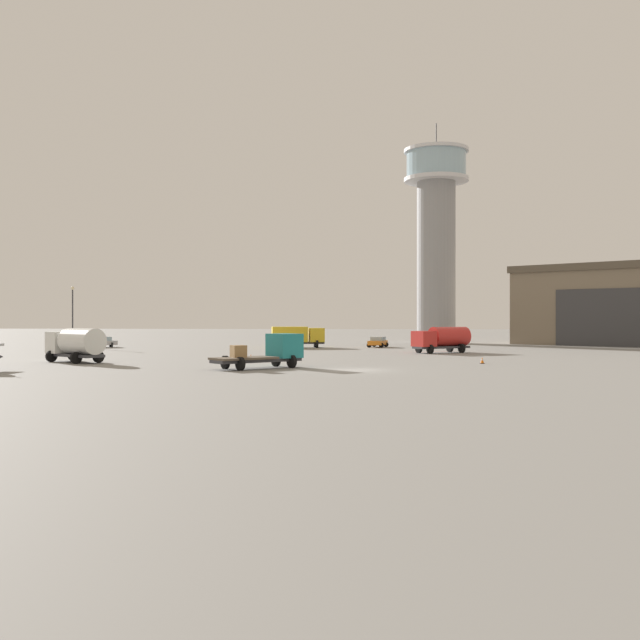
{
  "coord_description": "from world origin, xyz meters",
  "views": [
    {
      "loc": [
        1.44,
        -53.08,
        3.81
      ],
      "look_at": [
        -4.36,
        23.08,
        3.61
      ],
      "focal_mm": 40.68,
      "sensor_mm": 36.0,
      "label": 1
    }
  ],
  "objects_px": {
    "truck_flatbed_teal": "(270,351)",
    "car_orange": "(378,342)",
    "traffic_cone_near_right": "(482,360)",
    "light_post_west": "(73,311)",
    "truck_box_yellow": "(297,336)",
    "control_tower": "(436,230)",
    "car_silver": "(100,342)",
    "traffic_cone_near_left": "(251,358)",
    "truck_fuel_tanker_red": "(442,338)",
    "truck_fuel_tanker_white": "(76,343)"
  },
  "relations": [
    {
      "from": "truck_fuel_tanker_red",
      "to": "car_orange",
      "type": "relative_size",
      "value": 1.51
    },
    {
      "from": "light_post_west",
      "to": "traffic_cone_near_right",
      "type": "bearing_deg",
      "value": -33.2
    },
    {
      "from": "car_orange",
      "to": "car_silver",
      "type": "relative_size",
      "value": 0.97
    },
    {
      "from": "traffic_cone_near_right",
      "to": "light_post_west",
      "type": "bearing_deg",
      "value": 146.8
    },
    {
      "from": "light_post_west",
      "to": "traffic_cone_near_right",
      "type": "xyz_separation_m",
      "value": [
        49.16,
        -32.17,
        -4.55
      ]
    },
    {
      "from": "truck_box_yellow",
      "to": "car_silver",
      "type": "distance_m",
      "value": 25.75
    },
    {
      "from": "truck_fuel_tanker_white",
      "to": "truck_flatbed_teal",
      "type": "distance_m",
      "value": 18.46
    },
    {
      "from": "traffic_cone_near_right",
      "to": "truck_flatbed_teal",
      "type": "bearing_deg",
      "value": -159.0
    },
    {
      "from": "traffic_cone_near_right",
      "to": "traffic_cone_near_left",
      "type": "bearing_deg",
      "value": 173.07
    },
    {
      "from": "truck_fuel_tanker_red",
      "to": "light_post_west",
      "type": "relative_size",
      "value": 0.84
    },
    {
      "from": "truck_fuel_tanker_red",
      "to": "traffic_cone_near_left",
      "type": "relative_size",
      "value": 11.36
    },
    {
      "from": "truck_fuel_tanker_red",
      "to": "traffic_cone_near_left",
      "type": "height_order",
      "value": "truck_fuel_tanker_red"
    },
    {
      "from": "control_tower",
      "to": "truck_fuel_tanker_red",
      "type": "relative_size",
      "value": 5.0
    },
    {
      "from": "truck_box_yellow",
      "to": "traffic_cone_near_left",
      "type": "relative_size",
      "value": 11.84
    },
    {
      "from": "traffic_cone_near_left",
      "to": "traffic_cone_near_right",
      "type": "xyz_separation_m",
      "value": [
        20.01,
        -2.43,
        -0.02
      ]
    },
    {
      "from": "traffic_cone_near_left",
      "to": "car_orange",
      "type": "bearing_deg",
      "value": 69.86
    },
    {
      "from": "car_silver",
      "to": "traffic_cone_near_left",
      "type": "distance_m",
      "value": 37.39
    },
    {
      "from": "truck_flatbed_teal",
      "to": "light_post_west",
      "type": "xyz_separation_m",
      "value": [
        -32.2,
        38.68,
        3.56
      ]
    },
    {
      "from": "truck_flatbed_teal",
      "to": "traffic_cone_near_left",
      "type": "bearing_deg",
      "value": 66.37
    },
    {
      "from": "truck_box_yellow",
      "to": "traffic_cone_near_left",
      "type": "bearing_deg",
      "value": -103.31
    },
    {
      "from": "control_tower",
      "to": "traffic_cone_near_right",
      "type": "height_order",
      "value": "control_tower"
    },
    {
      "from": "traffic_cone_near_left",
      "to": "control_tower",
      "type": "bearing_deg",
      "value": 67.17
    },
    {
      "from": "truck_flatbed_teal",
      "to": "truck_fuel_tanker_white",
      "type": "bearing_deg",
      "value": 120.24
    },
    {
      "from": "control_tower",
      "to": "truck_fuel_tanker_white",
      "type": "distance_m",
      "value": 64.64
    },
    {
      "from": "light_post_west",
      "to": "car_silver",
      "type": "bearing_deg",
      "value": -20.5
    },
    {
      "from": "truck_box_yellow",
      "to": "car_orange",
      "type": "distance_m",
      "value": 10.63
    },
    {
      "from": "truck_box_yellow",
      "to": "car_silver",
      "type": "bearing_deg",
      "value": 170.83
    },
    {
      "from": "control_tower",
      "to": "truck_flatbed_teal",
      "type": "xyz_separation_m",
      "value": [
        -17.39,
        -57.5,
        -16.09
      ]
    },
    {
      "from": "truck_box_yellow",
      "to": "light_post_west",
      "type": "height_order",
      "value": "light_post_west"
    },
    {
      "from": "truck_fuel_tanker_red",
      "to": "traffic_cone_near_right",
      "type": "height_order",
      "value": "truck_fuel_tanker_red"
    },
    {
      "from": "light_post_west",
      "to": "traffic_cone_near_right",
      "type": "relative_size",
      "value": 14.46
    },
    {
      "from": "car_orange",
      "to": "truck_flatbed_teal",
      "type": "bearing_deg",
      "value": 1.79
    },
    {
      "from": "truck_fuel_tanker_white",
      "to": "truck_box_yellow",
      "type": "bearing_deg",
      "value": -78.83
    },
    {
      "from": "control_tower",
      "to": "light_post_west",
      "type": "xyz_separation_m",
      "value": [
        -49.59,
        -18.83,
        -12.53
      ]
    },
    {
      "from": "car_orange",
      "to": "traffic_cone_near_left",
      "type": "relative_size",
      "value": 7.5
    },
    {
      "from": "truck_box_yellow",
      "to": "truck_fuel_tanker_red",
      "type": "bearing_deg",
      "value": -47.4
    },
    {
      "from": "light_post_west",
      "to": "traffic_cone_near_right",
      "type": "height_order",
      "value": "light_post_west"
    },
    {
      "from": "car_orange",
      "to": "light_post_west",
      "type": "distance_m",
      "value": 40.8
    },
    {
      "from": "truck_flatbed_teal",
      "to": "car_orange",
      "type": "bearing_deg",
      "value": 35.73
    },
    {
      "from": "truck_fuel_tanker_white",
      "to": "traffic_cone_near_left",
      "type": "bearing_deg",
      "value": -129.81
    },
    {
      "from": "traffic_cone_near_right",
      "to": "car_orange",
      "type": "bearing_deg",
      "value": 104.36
    },
    {
      "from": "car_orange",
      "to": "traffic_cone_near_right",
      "type": "relative_size",
      "value": 8.04
    },
    {
      "from": "truck_fuel_tanker_red",
      "to": "car_silver",
      "type": "height_order",
      "value": "truck_fuel_tanker_red"
    },
    {
      "from": "control_tower",
      "to": "truck_fuel_tanker_white",
      "type": "xyz_separation_m",
      "value": [
        -35.01,
        -52.02,
        -15.7
      ]
    },
    {
      "from": "control_tower",
      "to": "light_post_west",
      "type": "relative_size",
      "value": 4.21
    },
    {
      "from": "car_orange",
      "to": "car_silver",
      "type": "distance_m",
      "value": 36.24
    },
    {
      "from": "car_orange",
      "to": "truck_fuel_tanker_white",
      "type": "bearing_deg",
      "value": -23.34
    },
    {
      "from": "control_tower",
      "to": "traffic_cone_near_right",
      "type": "bearing_deg",
      "value": -90.48
    },
    {
      "from": "truck_box_yellow",
      "to": "car_silver",
      "type": "relative_size",
      "value": 1.53
    },
    {
      "from": "truck_flatbed_teal",
      "to": "truck_fuel_tanker_red",
      "type": "bearing_deg",
      "value": 16.17
    }
  ]
}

